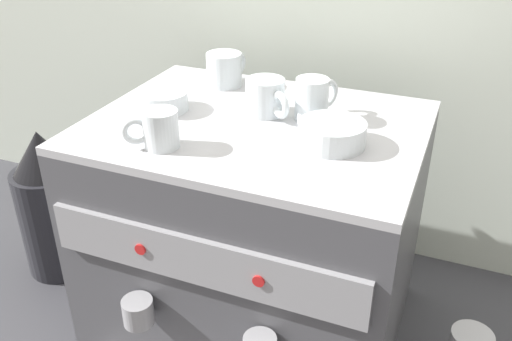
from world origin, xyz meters
TOP-DOWN VIEW (x-y plane):
  - ground_plane at (0.00, 0.00)m, footprint 4.00×4.00m
  - tiled_backsplash_wall at (0.00, 0.40)m, footprint 2.80×0.03m
  - espresso_machine at (0.00, -0.00)m, footprint 0.62×0.59m
  - ceramic_cup_0 at (0.09, 0.06)m, footprint 0.07×0.10m
  - ceramic_cup_1 at (-0.14, 0.16)m, footprint 0.08×0.11m
  - ceramic_cup_2 at (-0.11, -0.16)m, footprint 0.09×0.07m
  - ceramic_cup_3 at (0.01, 0.04)m, footprint 0.10×0.09m
  - ceramic_bowl_0 at (0.15, -0.04)m, footprint 0.12×0.12m
  - ceramic_bowl_1 at (-0.19, -0.01)m, footprint 0.10×0.10m
  - coffee_grinder at (-0.54, -0.01)m, footprint 0.16×0.16m

SIDE VIEW (x-z plane):
  - ground_plane at x=0.00m, z-range 0.00..0.00m
  - coffee_grinder at x=-0.54m, z-range -0.01..0.37m
  - espresso_machine at x=0.00m, z-range 0.00..0.49m
  - ceramic_bowl_1 at x=-0.19m, z-range 0.49..0.53m
  - ceramic_bowl_0 at x=0.15m, z-range 0.49..0.53m
  - tiled_backsplash_wall at x=0.00m, z-range 0.00..1.04m
  - ceramic_cup_2 at x=-0.11m, z-range 0.49..0.56m
  - ceramic_cup_3 at x=0.01m, z-range 0.49..0.56m
  - ceramic_cup_1 at x=-0.14m, z-range 0.49..0.56m
  - ceramic_cup_0 at x=0.09m, z-range 0.49..0.57m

